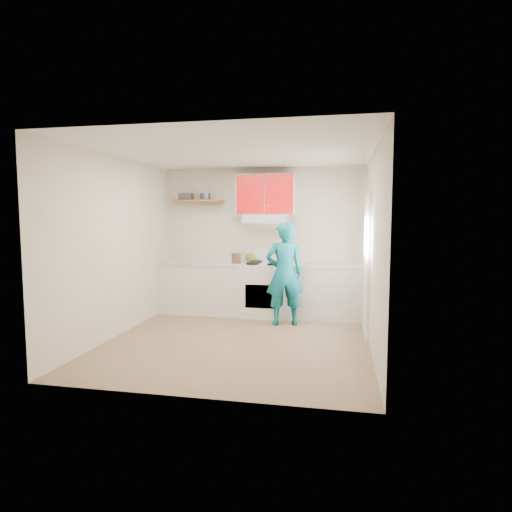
% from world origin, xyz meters
% --- Properties ---
extents(floor, '(3.80, 3.80, 0.00)m').
position_xyz_m(floor, '(0.00, 0.00, 0.00)').
color(floor, brown).
rests_on(floor, ground).
extents(ceiling, '(3.60, 3.80, 0.04)m').
position_xyz_m(ceiling, '(0.00, 0.00, 2.60)').
color(ceiling, white).
rests_on(ceiling, floor).
extents(back_wall, '(3.60, 0.04, 2.60)m').
position_xyz_m(back_wall, '(0.00, 1.90, 1.30)').
color(back_wall, beige).
rests_on(back_wall, floor).
extents(front_wall, '(3.60, 0.04, 2.60)m').
position_xyz_m(front_wall, '(0.00, -1.90, 1.30)').
color(front_wall, beige).
rests_on(front_wall, floor).
extents(left_wall, '(0.04, 3.80, 2.60)m').
position_xyz_m(left_wall, '(-1.80, 0.00, 1.30)').
color(left_wall, beige).
rests_on(left_wall, floor).
extents(right_wall, '(0.04, 3.80, 2.60)m').
position_xyz_m(right_wall, '(1.80, 0.00, 1.30)').
color(right_wall, beige).
rests_on(right_wall, floor).
extents(door, '(0.05, 0.85, 2.05)m').
position_xyz_m(door, '(1.78, 0.70, 1.02)').
color(door, white).
rests_on(door, floor).
extents(door_glass, '(0.01, 0.55, 0.95)m').
position_xyz_m(door_glass, '(1.75, 0.70, 1.45)').
color(door_glass, white).
rests_on(door_glass, door).
extents(counter_left, '(1.52, 0.60, 0.90)m').
position_xyz_m(counter_left, '(-1.04, 1.60, 0.45)').
color(counter_left, silver).
rests_on(counter_left, floor).
extents(counter_right, '(1.32, 0.60, 0.90)m').
position_xyz_m(counter_right, '(1.14, 1.60, 0.45)').
color(counter_right, silver).
rests_on(counter_right, floor).
extents(stove, '(0.76, 0.65, 0.92)m').
position_xyz_m(stove, '(0.10, 1.57, 0.46)').
color(stove, white).
rests_on(stove, floor).
extents(range_hood, '(0.76, 0.44, 0.15)m').
position_xyz_m(range_hood, '(0.10, 1.68, 1.70)').
color(range_hood, silver).
rests_on(range_hood, back_wall).
extents(upper_cabinets, '(1.02, 0.33, 0.70)m').
position_xyz_m(upper_cabinets, '(0.10, 1.73, 2.12)').
color(upper_cabinets, red).
rests_on(upper_cabinets, back_wall).
extents(shelf, '(0.90, 0.30, 0.04)m').
position_xyz_m(shelf, '(-1.15, 1.75, 2.02)').
color(shelf, brown).
rests_on(shelf, back_wall).
extents(books, '(0.24, 0.17, 0.12)m').
position_xyz_m(books, '(-1.39, 1.76, 2.10)').
color(books, '#443C3F').
rests_on(books, shelf).
extents(tin, '(0.20, 0.20, 0.11)m').
position_xyz_m(tin, '(-1.02, 1.75, 2.09)').
color(tin, '#333D4C').
rests_on(tin, shelf).
extents(kettle, '(0.27, 0.27, 0.17)m').
position_xyz_m(kettle, '(-0.18, 1.71, 1.01)').
color(kettle, '#586C1E').
rests_on(kettle, stove).
extents(crock, '(0.22, 0.22, 0.20)m').
position_xyz_m(crock, '(-0.39, 1.52, 1.00)').
color(crock, '#48321F').
rests_on(crock, counter_left).
extents(cutting_board, '(0.37, 0.32, 0.02)m').
position_xyz_m(cutting_board, '(0.89, 1.54, 0.91)').
color(cutting_board, olive).
rests_on(cutting_board, counter_right).
extents(silicone_mat, '(0.38, 0.34, 0.01)m').
position_xyz_m(silicone_mat, '(1.38, 1.61, 0.90)').
color(silicone_mat, red).
rests_on(silicone_mat, counter_right).
extents(person, '(0.69, 0.54, 1.66)m').
position_xyz_m(person, '(0.52, 1.02, 0.83)').
color(person, '#0C6773').
rests_on(person, floor).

